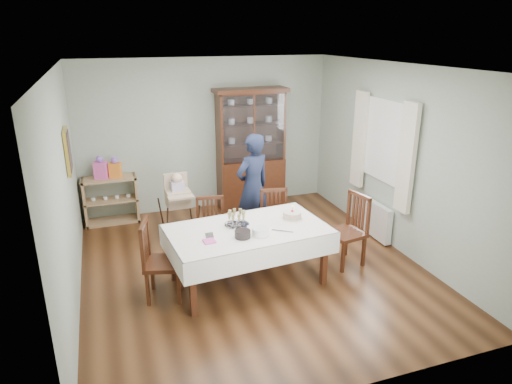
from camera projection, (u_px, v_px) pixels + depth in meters
name	position (u px, v px, depth m)	size (l,w,h in m)	color
floor	(251.00, 266.00, 6.38)	(5.00, 5.00, 0.00)	#593319
room_shell	(239.00, 139.00, 6.28)	(5.00, 5.00, 5.00)	#9EAA99
dining_table	(248.00, 255.00, 5.86)	(2.09, 1.32, 0.76)	#441F11
china_cabinet	(251.00, 147.00, 8.25)	(1.30, 0.48, 2.18)	#441F11
sideboard	(111.00, 200.00, 7.74)	(0.90, 0.38, 0.80)	tan
picture_frame	(68.00, 151.00, 5.86)	(0.04, 0.48, 0.58)	gold
window	(385.00, 141.00, 6.81)	(0.04, 1.02, 1.22)	white
curtain_left	(407.00, 158.00, 6.27)	(0.07, 0.30, 1.55)	silver
curtain_right	(359.00, 139.00, 7.38)	(0.07, 0.30, 1.55)	silver
radiator	(374.00, 219.00, 7.21)	(0.10, 0.80, 0.55)	white
chair_far_left	(212.00, 243.00, 6.46)	(0.47, 0.47, 0.91)	#441F11
chair_far_right	(276.00, 234.00, 6.72)	(0.48, 0.48, 0.93)	#441F11
chair_end_left	(163.00, 275.00, 5.56)	(0.55, 0.55, 1.00)	#441F11
chair_end_right	(346.00, 244.00, 6.37)	(0.53, 0.53, 1.01)	#441F11
woman	(253.00, 187.00, 7.02)	(0.61, 0.40, 1.68)	#161C32
high_chair	(179.00, 215.00, 7.05)	(0.50, 0.50, 1.10)	black
champagne_tray	(237.00, 221.00, 5.81)	(0.32, 0.32, 0.20)	silver
birthday_cake	(292.00, 215.00, 6.01)	(0.28, 0.28, 0.19)	white
plate_stack_dark	(243.00, 234.00, 5.47)	(0.19, 0.19, 0.09)	black
plate_stack_white	(260.00, 231.00, 5.55)	(0.21, 0.21, 0.09)	white
napkin_stack	(209.00, 241.00, 5.36)	(0.14, 0.14, 0.02)	#DE51A5
cutlery	(206.00, 236.00, 5.51)	(0.12, 0.18, 0.01)	silver
cake_knife	(283.00, 231.00, 5.65)	(0.27, 0.02, 0.01)	silver
gift_bag_pink	(101.00, 169.00, 7.50)	(0.24, 0.18, 0.39)	#DE51A5
gift_bag_orange	(115.00, 168.00, 7.57)	(0.22, 0.18, 0.35)	orange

